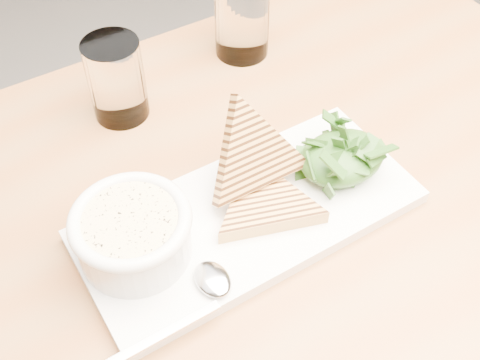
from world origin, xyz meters
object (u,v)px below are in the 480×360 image
soup_bowl (134,238)px  glass_near (116,80)px  table_top (250,222)px  platter (249,216)px  glass_far (242,17)px

soup_bowl → glass_near: bearing=71.2°
soup_bowl → glass_near: (0.08, 0.23, 0.01)m
table_top → glass_near: glass_near is taller
glass_near → platter: bearing=-77.7°
platter → soup_bowl: bearing=173.8°
soup_bowl → glass_far: size_ratio=0.99×
platter → glass_far: 0.32m
table_top → glass_far: bearing=61.3°
table_top → glass_far: glass_far is taller
table_top → platter: 0.03m
soup_bowl → glass_near: 0.24m
table_top → platter: platter is taller
platter → glass_far: glass_far is taller
platter → glass_far: (0.15, 0.28, 0.05)m
glass_far → glass_near: bearing=-170.1°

